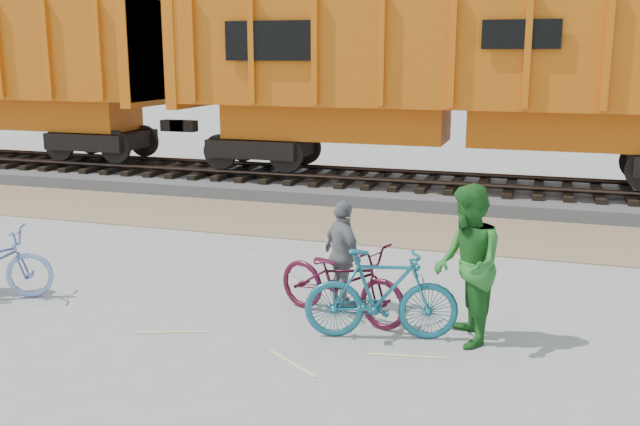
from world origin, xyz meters
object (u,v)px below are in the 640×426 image
(hopper_car_center, at_px, (460,73))
(bicycle_maroon, at_px, (342,280))
(person_man, at_px, (467,265))
(person_woman, at_px, (343,255))
(bicycle_teal, at_px, (381,294))

(hopper_car_center, height_order, bicycle_maroon, hopper_car_center)
(hopper_car_center, relative_size, person_man, 7.18)
(hopper_car_center, distance_m, person_woman, 8.55)
(bicycle_maroon, bearing_deg, bicycle_teal, -108.81)
(hopper_car_center, distance_m, person_man, 9.27)
(bicycle_maroon, xyz_separation_m, person_woman, (-0.10, 0.40, 0.23))
(person_man, xyz_separation_m, person_woman, (-1.76, 0.72, -0.22))
(person_woman, bearing_deg, hopper_car_center, -48.48)
(hopper_car_center, xyz_separation_m, bicycle_teal, (0.27, -9.16, -2.44))
(person_woman, bearing_deg, bicycle_maroon, 148.94)
(bicycle_maroon, bearing_deg, hopper_car_center, 17.09)
(person_man, distance_m, person_woman, 1.91)
(person_man, bearing_deg, bicycle_teal, -97.84)
(bicycle_maroon, bearing_deg, person_woman, 33.70)
(bicycle_maroon, height_order, person_man, person_man)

